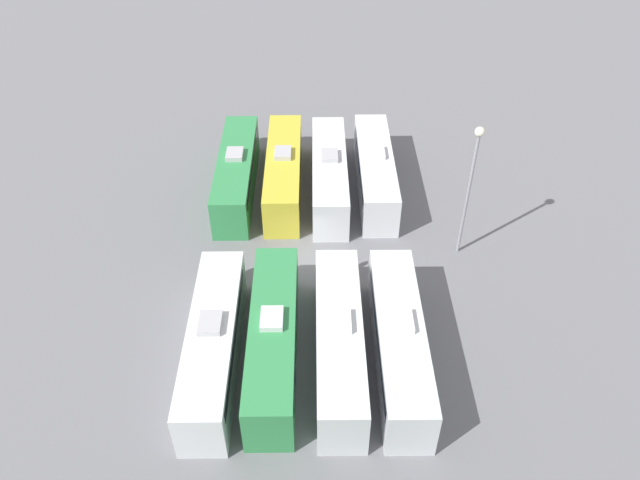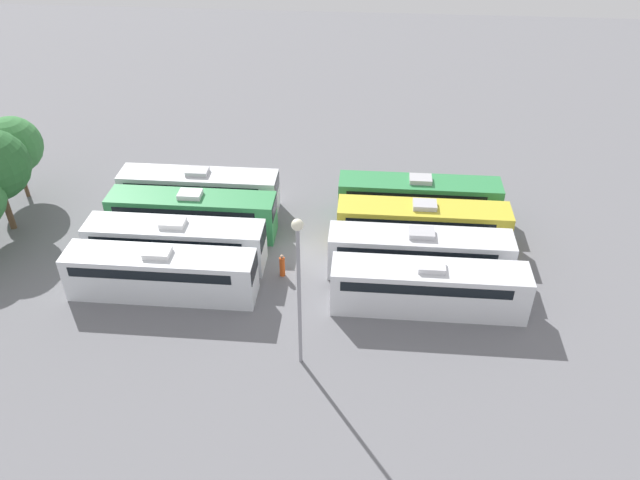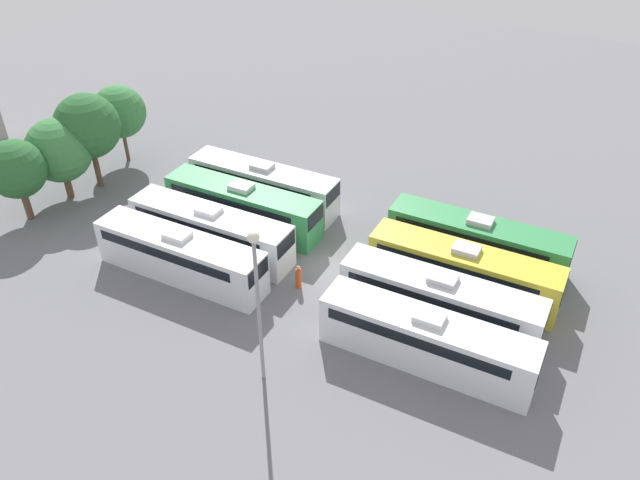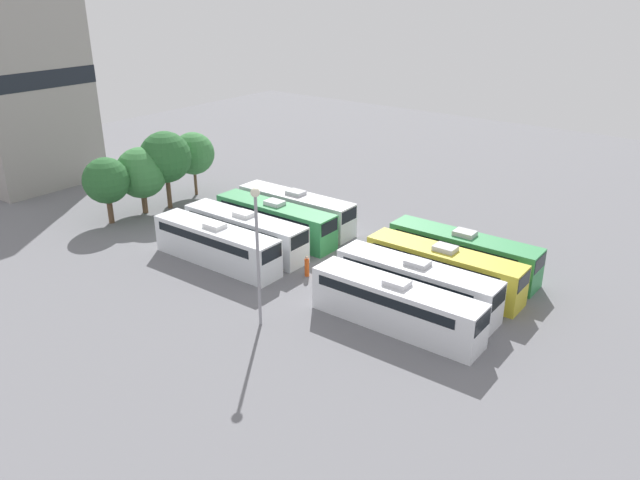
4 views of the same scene
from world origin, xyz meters
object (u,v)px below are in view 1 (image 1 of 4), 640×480
(bus_2, at_px, (284,171))
(bus_3, at_px, (236,172))
(bus_0, at_px, (375,170))
(bus_4, at_px, (399,341))
(bus_6, at_px, (273,339))
(bus_7, at_px, (213,343))
(worker_person, at_px, (347,264))
(light_pole, at_px, (472,174))
(bus_5, at_px, (339,341))
(bus_1, at_px, (329,174))

(bus_2, relative_size, bus_3, 1.00)
(bus_0, distance_m, bus_4, 16.48)
(bus_3, height_order, bus_6, same)
(bus_7, relative_size, worker_person, 7.09)
(bus_4, relative_size, light_pole, 1.25)
(bus_5, relative_size, worker_person, 7.09)
(bus_7, bearing_deg, bus_6, -175.00)
(bus_3, relative_size, bus_7, 1.00)
(worker_person, height_order, light_pole, light_pole)
(bus_0, distance_m, bus_3, 10.30)
(bus_1, relative_size, bus_2, 1.00)
(worker_person, distance_m, light_pole, 9.53)
(bus_7, relative_size, light_pole, 1.25)
(bus_6, xyz_separation_m, worker_person, (-4.37, -7.00, -0.91))
(bus_2, bearing_deg, bus_5, 102.28)
(bus_0, bearing_deg, bus_7, 58.68)
(bus_1, xyz_separation_m, bus_5, (-0.18, 16.04, 0.00))
(bus_2, height_order, bus_7, same)
(bus_0, distance_m, bus_1, 3.45)
(light_pole, bearing_deg, bus_5, 48.07)
(bus_0, bearing_deg, bus_2, 0.30)
(worker_person, bearing_deg, bus_1, -83.77)
(bus_1, distance_m, bus_6, 16.19)
(worker_person, bearing_deg, bus_7, 43.81)
(worker_person, bearing_deg, bus_6, 58.03)
(bus_0, height_order, worker_person, bus_0)
(bus_3, relative_size, light_pole, 1.25)
(bus_4, height_order, bus_5, same)
(bus_1, height_order, bus_2, same)
(bus_1, height_order, bus_4, same)
(bus_2, bearing_deg, bus_1, 173.82)
(bus_0, relative_size, worker_person, 7.09)
(bus_6, relative_size, light_pole, 1.25)
(bus_5, xyz_separation_m, bus_6, (3.59, -0.21, 0.00))
(worker_person, bearing_deg, light_pole, -164.86)
(bus_1, bearing_deg, bus_3, -2.08)
(bus_3, bearing_deg, bus_6, 102.19)
(bus_1, relative_size, bus_4, 1.00)
(bus_5, bearing_deg, bus_7, 0.60)
(bus_4, distance_m, worker_person, 7.71)
(bus_6, bearing_deg, bus_4, 177.96)
(bus_5, relative_size, light_pole, 1.25)
(bus_4, bearing_deg, bus_6, -2.04)
(bus_2, bearing_deg, bus_6, 89.94)
(light_pole, bearing_deg, bus_2, -31.09)
(bus_2, relative_size, bus_7, 1.00)
(bus_3, distance_m, bus_4, 19.32)
(bus_2, xyz_separation_m, bus_4, (-6.83, 16.44, 0.00))
(bus_3, relative_size, worker_person, 7.09)
(bus_6, bearing_deg, bus_2, -90.06)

